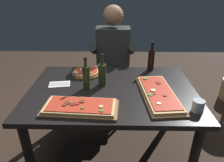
{
  "coord_description": "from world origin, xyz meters",
  "views": [
    {
      "loc": [
        0.03,
        -1.52,
        1.58
      ],
      "look_at": [
        0.0,
        0.05,
        0.79
      ],
      "focal_mm": 32.81,
      "sensor_mm": 36.0,
      "label": 1
    }
  ],
  "objects_px": {
    "wine_bottle_dark": "(86,77)",
    "oil_bottle_amber": "(151,59)",
    "dining_table": "(112,99)",
    "seated_diner": "(113,58)",
    "pizza_rectangular_left": "(159,94)",
    "pizza_rectangular_front": "(80,107)",
    "tumbler_near_camera": "(198,106)",
    "pizza_round_far": "(86,72)",
    "diner_chair": "(113,74)",
    "vinegar_bottle_green": "(102,74)"
  },
  "relations": [
    {
      "from": "pizza_rectangular_left",
      "to": "tumbler_near_camera",
      "type": "distance_m",
      "value": 0.31
    },
    {
      "from": "pizza_rectangular_front",
      "to": "pizza_rectangular_left",
      "type": "bearing_deg",
      "value": 18.66
    },
    {
      "from": "tumbler_near_camera",
      "to": "seated_diner",
      "type": "relative_size",
      "value": 0.06
    },
    {
      "from": "oil_bottle_amber",
      "to": "vinegar_bottle_green",
      "type": "xyz_separation_m",
      "value": [
        -0.47,
        -0.34,
        -0.01
      ]
    },
    {
      "from": "tumbler_near_camera",
      "to": "wine_bottle_dark",
      "type": "bearing_deg",
      "value": 159.45
    },
    {
      "from": "wine_bottle_dark",
      "to": "diner_chair",
      "type": "xyz_separation_m",
      "value": [
        0.21,
        0.86,
        -0.36
      ]
    },
    {
      "from": "dining_table",
      "to": "pizza_rectangular_left",
      "type": "relative_size",
      "value": 2.2
    },
    {
      "from": "pizza_round_far",
      "to": "vinegar_bottle_green",
      "type": "height_order",
      "value": "vinegar_bottle_green"
    },
    {
      "from": "pizza_rectangular_front",
      "to": "diner_chair",
      "type": "height_order",
      "value": "diner_chair"
    },
    {
      "from": "wine_bottle_dark",
      "to": "seated_diner",
      "type": "bearing_deg",
      "value": 74.4
    },
    {
      "from": "dining_table",
      "to": "oil_bottle_amber",
      "type": "height_order",
      "value": "oil_bottle_amber"
    },
    {
      "from": "wine_bottle_dark",
      "to": "tumbler_near_camera",
      "type": "distance_m",
      "value": 0.88
    },
    {
      "from": "dining_table",
      "to": "tumbler_near_camera",
      "type": "xyz_separation_m",
      "value": [
        0.61,
        -0.31,
        0.13
      ]
    },
    {
      "from": "wine_bottle_dark",
      "to": "oil_bottle_amber",
      "type": "distance_m",
      "value": 0.73
    },
    {
      "from": "dining_table",
      "to": "pizza_round_far",
      "type": "relative_size",
      "value": 5.03
    },
    {
      "from": "tumbler_near_camera",
      "to": "seated_diner",
      "type": "height_order",
      "value": "seated_diner"
    },
    {
      "from": "pizza_rectangular_front",
      "to": "wine_bottle_dark",
      "type": "distance_m",
      "value": 0.32
    },
    {
      "from": "vinegar_bottle_green",
      "to": "pizza_round_far",
      "type": "bearing_deg",
      "value": 127.49
    },
    {
      "from": "tumbler_near_camera",
      "to": "diner_chair",
      "type": "bearing_deg",
      "value": 117.71
    },
    {
      "from": "dining_table",
      "to": "tumbler_near_camera",
      "type": "relative_size",
      "value": 16.35
    },
    {
      "from": "dining_table",
      "to": "pizza_round_far",
      "type": "height_order",
      "value": "pizza_round_far"
    },
    {
      "from": "dining_table",
      "to": "wine_bottle_dark",
      "type": "distance_m",
      "value": 0.29
    },
    {
      "from": "tumbler_near_camera",
      "to": "oil_bottle_amber",
      "type": "bearing_deg",
      "value": 107.06
    },
    {
      "from": "dining_table",
      "to": "seated_diner",
      "type": "distance_m",
      "value": 0.74
    },
    {
      "from": "oil_bottle_amber",
      "to": "diner_chair",
      "type": "height_order",
      "value": "oil_bottle_amber"
    },
    {
      "from": "wine_bottle_dark",
      "to": "seated_diner",
      "type": "xyz_separation_m",
      "value": [
        0.21,
        0.74,
        -0.11
      ]
    },
    {
      "from": "pizza_rectangular_left",
      "to": "diner_chair",
      "type": "bearing_deg",
      "value": 111.44
    },
    {
      "from": "pizza_rectangular_front",
      "to": "pizza_round_far",
      "type": "distance_m",
      "value": 0.6
    },
    {
      "from": "vinegar_bottle_green",
      "to": "seated_diner",
      "type": "height_order",
      "value": "seated_diner"
    },
    {
      "from": "pizza_rectangular_left",
      "to": "wine_bottle_dark",
      "type": "relative_size",
      "value": 2.28
    },
    {
      "from": "pizza_round_far",
      "to": "tumbler_near_camera",
      "type": "height_order",
      "value": "tumbler_near_camera"
    },
    {
      "from": "dining_table",
      "to": "oil_bottle_amber",
      "type": "relative_size",
      "value": 4.78
    },
    {
      "from": "pizza_rectangular_left",
      "to": "vinegar_bottle_green",
      "type": "bearing_deg",
      "value": 158.86
    },
    {
      "from": "dining_table",
      "to": "pizza_rectangular_left",
      "type": "xyz_separation_m",
      "value": [
        0.37,
        -0.11,
        0.12
      ]
    },
    {
      "from": "pizza_rectangular_left",
      "to": "pizza_rectangular_front",
      "type": "bearing_deg",
      "value": -161.34
    },
    {
      "from": "tumbler_near_camera",
      "to": "vinegar_bottle_green",
      "type": "bearing_deg",
      "value": 151.13
    },
    {
      "from": "pizza_rectangular_front",
      "to": "seated_diner",
      "type": "height_order",
      "value": "seated_diner"
    },
    {
      "from": "pizza_rectangular_left",
      "to": "dining_table",
      "type": "bearing_deg",
      "value": 164.17
    },
    {
      "from": "wine_bottle_dark",
      "to": "tumbler_near_camera",
      "type": "relative_size",
      "value": 3.26
    },
    {
      "from": "tumbler_near_camera",
      "to": "diner_chair",
      "type": "relative_size",
      "value": 0.1
    },
    {
      "from": "pizza_rectangular_front",
      "to": "diner_chair",
      "type": "xyz_separation_m",
      "value": [
        0.21,
        1.16,
        -0.27
      ]
    },
    {
      "from": "pizza_round_far",
      "to": "wine_bottle_dark",
      "type": "xyz_separation_m",
      "value": [
        0.04,
        -0.3,
        0.09
      ]
    },
    {
      "from": "diner_chair",
      "to": "seated_diner",
      "type": "distance_m",
      "value": 0.28
    },
    {
      "from": "vinegar_bottle_green",
      "to": "diner_chair",
      "type": "height_order",
      "value": "vinegar_bottle_green"
    },
    {
      "from": "pizza_rectangular_front",
      "to": "diner_chair",
      "type": "bearing_deg",
      "value": 79.54
    },
    {
      "from": "wine_bottle_dark",
      "to": "oil_bottle_amber",
      "type": "relative_size",
      "value": 0.95
    },
    {
      "from": "pizza_rectangular_left",
      "to": "wine_bottle_dark",
      "type": "xyz_separation_m",
      "value": [
        -0.58,
        0.1,
        0.09
      ]
    },
    {
      "from": "oil_bottle_amber",
      "to": "tumbler_near_camera",
      "type": "distance_m",
      "value": 0.76
    },
    {
      "from": "pizza_rectangular_left",
      "to": "tumbler_near_camera",
      "type": "height_order",
      "value": "tumbler_near_camera"
    },
    {
      "from": "wine_bottle_dark",
      "to": "pizza_rectangular_left",
      "type": "bearing_deg",
      "value": -9.93
    }
  ]
}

